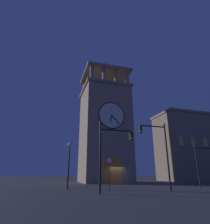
% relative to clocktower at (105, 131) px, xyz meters
% --- Properties ---
extents(ground_plane, '(200.00, 200.00, 0.00)m').
position_rel_clocktower_xyz_m(ground_plane, '(-0.76, 4.26, -9.23)').
color(ground_plane, '#424247').
extents(clocktower, '(8.89, 8.97, 24.13)m').
position_rel_clocktower_xyz_m(clocktower, '(0.00, 0.00, 0.00)').
color(clocktower, gray).
rests_on(clocktower, ground_plane).
extents(adjacent_wing_building, '(17.89, 7.99, 14.20)m').
position_rel_clocktower_xyz_m(adjacent_wing_building, '(-21.89, -0.90, -2.11)').
color(adjacent_wing_building, gray).
rests_on(adjacent_wing_building, ground_plane).
extents(traffic_signal_near, '(2.87, 0.41, 6.29)m').
position_rel_clocktower_xyz_m(traffic_signal_near, '(-0.14, 17.65, -5.12)').
color(traffic_signal_near, black).
rests_on(traffic_signal_near, ground_plane).
extents(traffic_signal_mid, '(4.34, 0.41, 5.10)m').
position_rel_clocktower_xyz_m(traffic_signal_mid, '(-8.41, 14.81, -5.86)').
color(traffic_signal_mid, black).
rests_on(traffic_signal_mid, ground_plane).
extents(traffic_signal_far, '(3.04, 0.41, 5.89)m').
position_rel_clocktower_xyz_m(traffic_signal_far, '(4.86, 18.11, -5.49)').
color(traffic_signal_far, black).
rests_on(traffic_signal_far, ground_plane).
extents(street_lamp, '(0.44, 0.44, 4.74)m').
position_rel_clocktower_xyz_m(street_lamp, '(7.75, 12.75, -5.89)').
color(street_lamp, black).
rests_on(street_lamp, ground_plane).
extents(no_horn_sign, '(0.78, 0.14, 3.18)m').
position_rel_clocktower_xyz_m(no_horn_sign, '(3.96, 14.85, -6.73)').
color(no_horn_sign, black).
rests_on(no_horn_sign, ground_plane).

